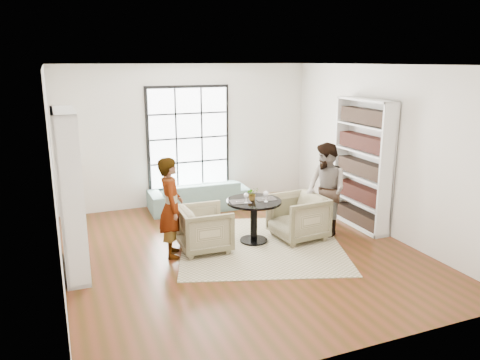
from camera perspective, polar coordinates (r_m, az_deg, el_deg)
name	(u,v)px	position (r m, az deg, el deg)	size (l,w,h in m)	color
ground	(241,251)	(7.83, 0.09, -8.66)	(6.00, 6.00, 0.00)	#582815
room_shell	(229,170)	(7.92, -1.39, 1.18)	(6.00, 6.01, 6.00)	silver
rug	(261,244)	(8.09, 2.56, -7.85)	(2.68, 2.68, 0.01)	tan
pedestal_table	(254,212)	(8.03, 1.70, -3.90)	(0.94, 0.94, 0.75)	black
sofa	(199,195)	(9.92, -5.03, -1.83)	(2.08, 0.81, 0.61)	gray
armchair_left	(205,229)	(7.76, -4.33, -5.94)	(0.80, 0.82, 0.75)	tan
armchair_right	(298,217)	(8.30, 7.07, -4.50)	(0.84, 0.87, 0.79)	tan
person_left	(171,207)	(7.49, -8.41, -3.32)	(0.59, 0.39, 1.62)	gray
person_right	(326,190)	(8.44, 10.43, -1.18)	(0.81, 0.63, 1.67)	gray
placemat_left	(240,202)	(7.88, 0.04, -2.66)	(0.34, 0.26, 0.01)	#282522
placemat_right	(266,199)	(8.05, 3.16, -2.30)	(0.34, 0.26, 0.01)	#282522
cutlery_left	(240,201)	(7.88, 0.04, -2.62)	(0.14, 0.22, 0.01)	silver
cutlery_right	(266,198)	(8.05, 3.16, -2.26)	(0.14, 0.22, 0.01)	silver
wine_glass_left	(246,196)	(7.79, 0.75, -1.92)	(0.08, 0.08, 0.18)	silver
wine_glass_right	(266,194)	(7.86, 3.19, -1.73)	(0.09, 0.09, 0.19)	silver
flower_centerpiece	(252,194)	(7.96, 1.52, -1.66)	(0.20, 0.18, 0.23)	gray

